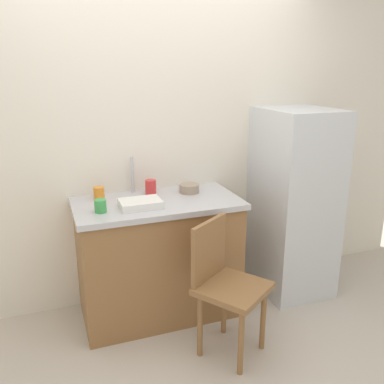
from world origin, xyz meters
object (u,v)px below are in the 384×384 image
chair (225,282)px  cup_red (151,187)px  cup_green (100,206)px  cup_orange (99,193)px  refrigerator (294,203)px  dish_tray (140,204)px  terracotta_bowl (189,188)px

chair → cup_red: 0.92m
cup_green → cup_orange: (0.03, 0.28, 0.00)m
cup_green → cup_orange: bearing=83.8°
refrigerator → cup_green: refrigerator is taller
cup_red → cup_green: bearing=-146.1°
cup_orange → cup_red: size_ratio=0.85×
chair → cup_red: (-0.28, 0.75, 0.45)m
chair → cup_green: cup_green is taller
refrigerator → dish_tray: 1.30m
refrigerator → cup_red: 1.18m
cup_green → terracotta_bowl: bearing=16.9°
refrigerator → terracotta_bowl: size_ratio=10.17×
chair → terracotta_bowl: terracotta_bowl is taller
chair → cup_orange: (-0.66, 0.75, 0.45)m
cup_green → cup_orange: 0.28m
dish_tray → cup_orange: bearing=131.3°
refrigerator → cup_orange: size_ratio=16.59×
chair → refrigerator: bearing=-1.2°
refrigerator → terracotta_bowl: (-0.86, 0.12, 0.18)m
refrigerator → cup_orange: (-1.53, 0.19, 0.19)m
chair → cup_orange: size_ratio=9.77×
chair → cup_green: 0.95m
chair → cup_orange: cup_orange is taller
refrigerator → terracotta_bowl: 0.89m
cup_red → chair: bearing=-69.7°
chair → dish_tray: bearing=97.0°
terracotta_bowl → cup_green: cup_green is taller
cup_orange → cup_green: bearing=-96.2°
refrigerator → dish_tray: refrigerator is taller
chair → cup_green: size_ratio=10.37×
cup_orange → refrigerator: bearing=-6.9°
dish_tray → cup_green: cup_green is taller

